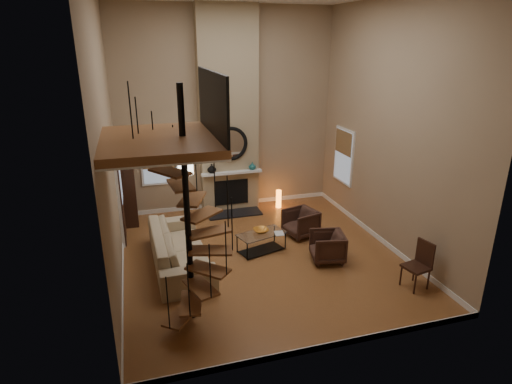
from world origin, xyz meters
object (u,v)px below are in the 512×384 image
object	(u,v)px
hutch	(127,188)
floor_lamp	(186,173)
coffee_table	(261,240)
side_chair	(420,262)
armchair_far	(330,246)
armchair_near	(303,222)
accent_lamp	(279,199)
sofa	(179,248)

from	to	relation	value
hutch	floor_lamp	world-z (taller)	hutch
coffee_table	side_chair	xyz separation A→B (m)	(2.52, -2.28, 0.24)
armchair_far	hutch	bearing A→B (deg)	-117.42
armchair_near	accent_lamp	xyz separation A→B (m)	(0.04, 1.94, -0.10)
armchair_near	floor_lamp	world-z (taller)	floor_lamp
sofa	armchair_far	xyz separation A→B (m)	(3.20, -0.78, -0.04)
side_chair	accent_lamp	bearing A→B (deg)	104.68
armchair_near	floor_lamp	xyz separation A→B (m)	(-2.64, 1.46, 1.06)
floor_lamp	accent_lamp	world-z (taller)	floor_lamp
armchair_far	floor_lamp	size ratio (longest dim) A/B	0.42
hutch	coffee_table	distance (m)	3.93
sofa	armchair_near	bearing A→B (deg)	-80.18
side_chair	hutch	bearing A→B (deg)	137.93
floor_lamp	side_chair	world-z (taller)	floor_lamp
sofa	floor_lamp	world-z (taller)	floor_lamp
accent_lamp	coffee_table	bearing A→B (deg)	-117.27
floor_lamp	side_chair	xyz separation A→B (m)	(3.93, -4.27, -0.89)
armchair_near	side_chair	distance (m)	3.10
hutch	accent_lamp	bearing A→B (deg)	-1.63
hutch	sofa	xyz separation A→B (m)	(0.99, -2.68, -0.55)
floor_lamp	accent_lamp	distance (m)	2.96
coffee_table	accent_lamp	distance (m)	2.79
armchair_far	floor_lamp	world-z (taller)	floor_lamp
sofa	side_chair	size ratio (longest dim) A/B	2.93
hutch	armchair_far	distance (m)	5.47
hutch	floor_lamp	bearing A→B (deg)	-22.25
sofa	side_chair	world-z (taller)	side_chair
hutch	accent_lamp	xyz separation A→B (m)	(4.16, -0.12, -0.70)
floor_lamp	side_chair	bearing A→B (deg)	-47.41
accent_lamp	armchair_far	bearing A→B (deg)	-89.46
floor_lamp	armchair_far	bearing A→B (deg)	-46.48
hutch	floor_lamp	distance (m)	1.66
accent_lamp	armchair_near	bearing A→B (deg)	-91.19
armchair_near	accent_lamp	bearing A→B (deg)	163.83
hutch	accent_lamp	world-z (taller)	hutch
armchair_far	accent_lamp	bearing A→B (deg)	-167.31
armchair_far	floor_lamp	distance (m)	4.08
sofa	floor_lamp	distance (m)	2.37
armchair_near	armchair_far	xyz separation A→B (m)	(0.07, -1.40, 0.00)
accent_lamp	side_chair	xyz separation A→B (m)	(1.25, -4.76, 0.28)
armchair_far	side_chair	distance (m)	1.87
coffee_table	side_chair	distance (m)	3.41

